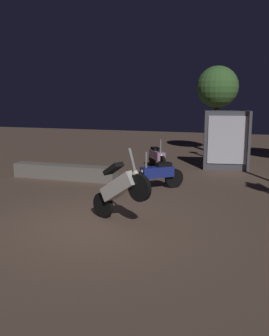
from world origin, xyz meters
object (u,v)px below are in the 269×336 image
(motorcycle_white_foreground, at_px, (120,189))
(kiosk_billboard, at_px, (227,141))
(motorcycle_pink_parked_left, at_px, (157,157))
(motorcycle_blue_parked_right, at_px, (157,174))

(motorcycle_white_foreground, height_order, kiosk_billboard, kiosk_billboard)
(motorcycle_pink_parked_left, xyz_separation_m, kiosk_billboard, (2.40, 0.59, 0.61))
(motorcycle_pink_parked_left, bearing_deg, motorcycle_white_foreground, -26.24)
(motorcycle_white_foreground, relative_size, kiosk_billboard, 0.78)
(motorcycle_white_foreground, height_order, motorcycle_blue_parked_right, motorcycle_white_foreground)
(motorcycle_blue_parked_right, relative_size, kiosk_billboard, 0.63)
(motorcycle_pink_parked_left, bearing_deg, kiosk_billboard, 70.90)
(motorcycle_pink_parked_left, relative_size, motorcycle_blue_parked_right, 1.10)
(motorcycle_white_foreground, relative_size, motorcycle_blue_parked_right, 1.24)
(motorcycle_blue_parked_right, distance_m, kiosk_billboard, 3.97)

